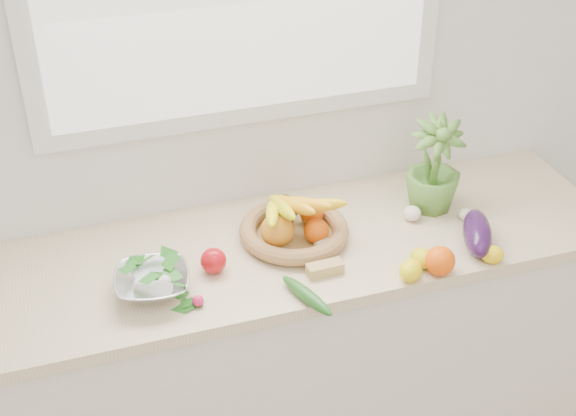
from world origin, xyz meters
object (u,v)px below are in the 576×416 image
object	(u,v)px
fruit_basket	(293,225)
eggplant	(477,233)
apple	(213,261)
potted_herb	(434,166)
colander_with_spinach	(152,278)
cucumber	(307,296)

from	to	relation	value
fruit_basket	eggplant	bearing A→B (deg)	-21.89
eggplant	fruit_basket	xyz separation A→B (m)	(-0.53, 0.21, 0.00)
apple	potted_herb	size ratio (longest dim) A/B	0.24
apple	colander_with_spinach	bearing A→B (deg)	-165.18
fruit_basket	colander_with_spinach	world-z (taller)	fruit_basket
eggplant	apple	bearing A→B (deg)	171.24
apple	cucumber	bearing A→B (deg)	-44.84
apple	cucumber	distance (m)	0.31
eggplant	potted_herb	size ratio (longest dim) A/B	0.71
eggplant	colander_with_spinach	world-z (taller)	colander_with_spinach
colander_with_spinach	apple	bearing A→B (deg)	14.82
apple	colander_with_spinach	distance (m)	0.20
potted_herb	apple	bearing A→B (deg)	-171.13
apple	eggplant	xyz separation A→B (m)	(0.81, -0.13, 0.01)
cucumber	fruit_basket	world-z (taller)	fruit_basket
apple	fruit_basket	distance (m)	0.29
eggplant	fruit_basket	world-z (taller)	fruit_basket
eggplant	fruit_basket	bearing A→B (deg)	158.11
apple	eggplant	world-z (taller)	eggplant
fruit_basket	colander_with_spinach	size ratio (longest dim) A/B	1.79
colander_with_spinach	fruit_basket	bearing A→B (deg)	16.48
potted_herb	colander_with_spinach	distance (m)	0.99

